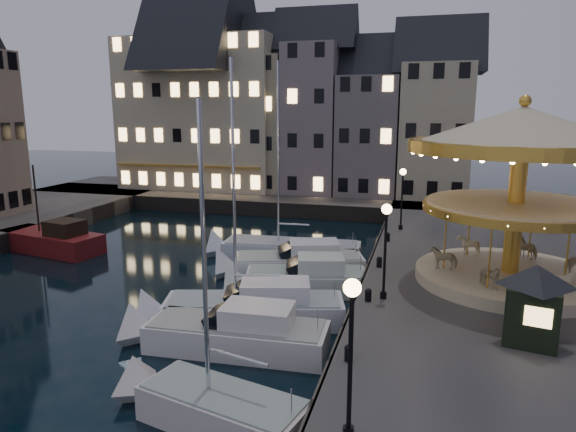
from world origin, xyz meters
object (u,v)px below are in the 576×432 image
(motorboat_f, at_px, (283,251))
(ticket_kiosk, at_px, (535,290))
(motorboat_d, at_px, (298,280))
(red_fishing_boat, at_px, (52,241))
(motorboat_e, at_px, (292,264))
(streetlamp_a, at_px, (351,337))
(streetlamp_c, at_px, (402,190))
(motorboat_c, at_px, (245,308))
(bollard_a, at_px, (349,352))
(bollard_d, at_px, (388,236))
(bollard_b, at_px, (368,294))
(motorboat_b, at_px, (227,334))
(carousel, at_px, (520,162))
(bollard_c, at_px, (379,261))
(motorboat_a, at_px, (208,406))
(streetlamp_b, at_px, (386,238))

(motorboat_f, relative_size, ticket_kiosk, 3.97)
(motorboat_d, height_order, red_fishing_boat, red_fishing_boat)
(motorboat_d, relative_size, motorboat_e, 0.88)
(streetlamp_a, bearing_deg, motorboat_e, 109.61)
(streetlamp_c, relative_size, motorboat_c, 0.35)
(bollard_a, xyz_separation_m, motorboat_c, (-5.33, 4.76, -0.92))
(bollard_d, bearing_deg, motorboat_c, -115.38)
(ticket_kiosk, bearing_deg, bollard_b, 157.61)
(motorboat_c, bearing_deg, streetlamp_a, -55.92)
(motorboat_b, height_order, ticket_kiosk, ticket_kiosk)
(streetlamp_c, distance_m, ticket_kiosk, 17.33)
(streetlamp_a, distance_m, carousel, 15.08)
(bollard_c, height_order, carousel, carousel)
(bollard_c, relative_size, bollard_d, 1.00)
(bollard_c, xyz_separation_m, motorboat_c, (-5.33, -5.74, -0.92))
(streetlamp_c, xyz_separation_m, motorboat_c, (-5.93, -14.74, -3.34))
(motorboat_f, bearing_deg, bollard_c, -33.99)
(streetlamp_c, height_order, bollard_c, streetlamp_c)
(motorboat_a, relative_size, ticket_kiosk, 3.20)
(carousel, bearing_deg, motorboat_b, -146.35)
(motorboat_d, bearing_deg, streetlamp_c, 65.84)
(streetlamp_c, height_order, motorboat_e, streetlamp_c)
(motorboat_c, bearing_deg, motorboat_b, -85.64)
(streetlamp_b, bearing_deg, bollard_c, 97.59)
(streetlamp_c, relative_size, motorboat_f, 0.33)
(streetlamp_b, relative_size, bollard_b, 7.32)
(carousel, bearing_deg, streetlamp_b, -146.57)
(motorboat_a, xyz_separation_m, motorboat_e, (-1.19, 14.48, 0.11))
(red_fishing_boat, bearing_deg, bollard_c, -5.05)
(streetlamp_c, height_order, motorboat_b, streetlamp_c)
(bollard_c, bearing_deg, streetlamp_a, -87.63)
(bollard_a, height_order, bollard_d, same)
(bollard_c, height_order, motorboat_f, motorboat_f)
(motorboat_d, relative_size, red_fishing_boat, 0.94)
(bollard_c, distance_m, motorboat_d, 4.33)
(motorboat_b, bearing_deg, carousel, 33.65)
(bollard_d, height_order, motorboat_e, motorboat_e)
(streetlamp_c, height_order, carousel, carousel)
(streetlamp_a, distance_m, bollard_a, 4.71)
(motorboat_b, relative_size, ticket_kiosk, 2.54)
(motorboat_f, bearing_deg, motorboat_d, -66.57)
(streetlamp_b, distance_m, streetlamp_c, 13.50)
(bollard_c, height_order, motorboat_c, motorboat_c)
(motorboat_d, bearing_deg, bollard_a, -66.43)
(bollard_b, distance_m, bollard_c, 5.00)
(bollard_c, xyz_separation_m, red_fishing_boat, (-21.78, 1.92, -0.90))
(streetlamp_c, xyz_separation_m, motorboat_d, (-4.62, -10.29, -3.38))
(carousel, bearing_deg, motorboat_c, -156.86)
(streetlamp_a, bearing_deg, motorboat_c, 124.08)
(motorboat_b, xyz_separation_m, motorboat_e, (0.05, 9.78, 0.00))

